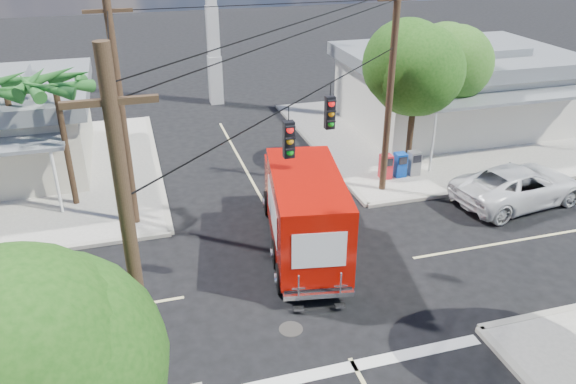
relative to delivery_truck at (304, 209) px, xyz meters
name	(u,v)px	position (x,y,z in m)	size (l,w,h in m)	color
ground	(305,277)	(-0.48, -1.69, -1.61)	(120.00, 120.00, 0.00)	black
sidewalk_ne	(433,134)	(10.40, 9.18, -1.54)	(14.12, 14.12, 0.14)	#9E998F
sidewalk_nw	(1,181)	(-11.36, 9.18, -1.54)	(14.12, 14.12, 0.14)	#9E998F
road_markings	(319,303)	(-0.48, -3.17, -1.60)	(32.00, 32.00, 0.01)	beige
building_ne	(454,86)	(12.02, 10.27, 0.71)	(11.80, 10.20, 4.50)	silver
radio_tower	(212,12)	(0.02, 18.31, 4.03)	(0.80, 0.80, 17.00)	silver
tree_ne_front	(417,71)	(6.73, 5.06, 3.16)	(4.21, 4.14, 6.66)	#422D1C
tree_ne_back	(443,69)	(9.33, 7.26, 2.58)	(3.77, 3.66, 5.82)	#422D1C
palm_nw_front	(55,87)	(-7.98, 5.81, 3.43)	(3.01, 3.08, 5.59)	#422D1C
palm_nw_back	(5,90)	(-9.98, 7.31, 3.06)	(3.01, 3.08, 5.19)	#422D1C
utility_poles	(243,133)	(-2.07, -0.09, 3.06)	(12.00, 10.68, 9.00)	#473321
vending_boxes	(400,165)	(6.02, 4.51, -0.92)	(1.90, 0.50, 1.10)	red
delivery_truck	(304,209)	(0.00, 0.00, 0.00)	(3.41, 7.58, 3.17)	black
parked_car	(519,185)	(9.67, 0.96, -0.81)	(2.66, 5.76, 1.60)	silver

